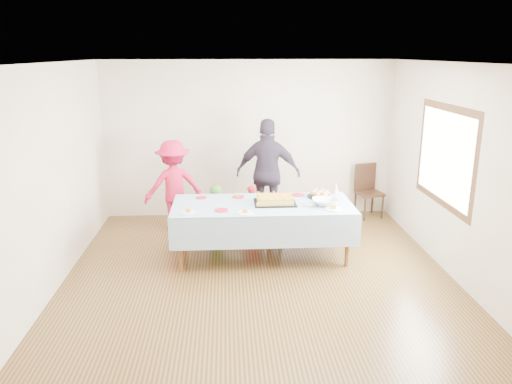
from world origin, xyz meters
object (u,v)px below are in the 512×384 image
party_table (263,208)px  birthday_cake (275,200)px  dining_chair (367,187)px  adult_left (174,186)px

party_table → birthday_cake: size_ratio=4.33×
party_table → dining_chair: (1.98, 1.73, -0.21)m
adult_left → birthday_cake: bearing=125.7°
birthday_cake → adult_left: 1.94m
dining_chair → party_table: bearing=-152.8°
birthday_cake → dining_chair: dining_chair is taller
party_table → adult_left: adult_left is taller
dining_chair → birthday_cake: bearing=-150.4°
party_table → adult_left: size_ratio=1.69×
party_table → adult_left: bearing=138.0°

